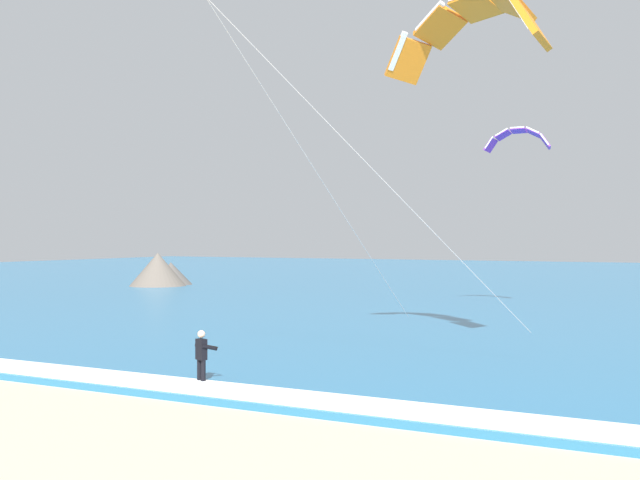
{
  "coord_description": "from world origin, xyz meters",
  "views": [
    {
      "loc": [
        7.26,
        -4.87,
        4.37
      ],
      "look_at": [
        -2.98,
        15.21,
        4.3
      ],
      "focal_mm": 42.28,
      "sensor_mm": 36.0,
      "label": 1
    }
  ],
  "objects_px": {
    "surfboard": "(201,388)",
    "kite_distant": "(518,137)",
    "kitesurfer": "(202,356)",
    "kite_primary": "(468,25)"
  },
  "relations": [
    {
      "from": "surfboard",
      "to": "kitesurfer",
      "type": "height_order",
      "value": "kitesurfer"
    },
    {
      "from": "surfboard",
      "to": "kite_distant",
      "type": "relative_size",
      "value": 0.37
    },
    {
      "from": "surfboard",
      "to": "kite_primary",
      "type": "xyz_separation_m",
      "value": [
        5.2,
        9.45,
        12.21
      ]
    },
    {
      "from": "surfboard",
      "to": "kite_distant",
      "type": "distance_m",
      "value": 28.59
    },
    {
      "from": "surfboard",
      "to": "kitesurfer",
      "type": "xyz_separation_m",
      "value": [
        0.01,
        0.02,
        0.91
      ]
    },
    {
      "from": "kite_distant",
      "to": "kitesurfer",
      "type": "bearing_deg",
      "value": -97.1
    },
    {
      "from": "kitesurfer",
      "to": "kite_primary",
      "type": "xyz_separation_m",
      "value": [
        5.19,
        9.43,
        11.3
      ]
    },
    {
      "from": "surfboard",
      "to": "kite_distant",
      "type": "xyz_separation_m",
      "value": [
        3.3,
        26.49,
        10.23
      ]
    },
    {
      "from": "surfboard",
      "to": "kite_primary",
      "type": "relative_size",
      "value": 0.12
    },
    {
      "from": "kitesurfer",
      "to": "kite_primary",
      "type": "bearing_deg",
      "value": 61.17
    }
  ]
}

